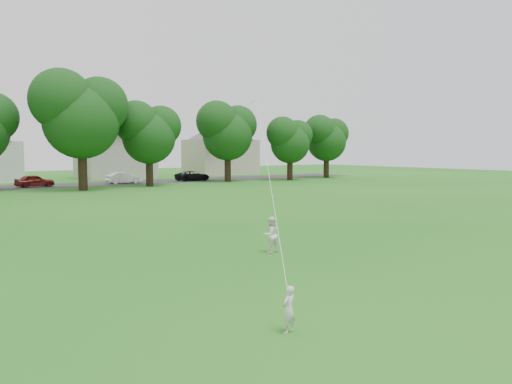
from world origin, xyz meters
TOP-DOWN VIEW (x-y plane):
  - ground at (0.00, 0.00)m, footprint 160.00×160.00m
  - toddler at (-0.78, -3.59)m, footprint 0.40×0.32m
  - older_boy at (3.68, 2.83)m, footprint 0.67×0.54m
  - kite at (2.53, 1.54)m, footprint 3.84×5.66m
  - tree_row at (1.62, 35.61)m, footprint 81.67×9.43m

SIDE VIEW (x-z plane):
  - ground at x=0.00m, z-range 0.00..0.00m
  - toddler at x=-0.78m, z-range 0.00..0.97m
  - older_boy at x=3.68m, z-range 0.00..1.30m
  - kite at x=2.53m, z-range -3.36..9.90m
  - tree_row at x=1.62m, z-range 0.61..11.61m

